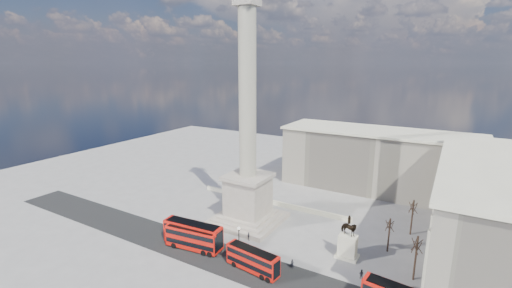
{
  "coord_description": "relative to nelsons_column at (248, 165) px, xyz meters",
  "views": [
    {
      "loc": [
        36.87,
        -54.29,
        34.09
      ],
      "look_at": [
        4.74,
        0.36,
        19.11
      ],
      "focal_mm": 24.0,
      "sensor_mm": 36.0,
      "label": 1
    }
  ],
  "objects": [
    {
      "name": "building_northeast",
      "position": [
        20.0,
        35.0,
        -4.59
      ],
      "size": [
        51.0,
        17.0,
        16.6
      ],
      "color": "#B2A992",
      "rests_on": "ground"
    },
    {
      "name": "pedestrian_standing",
      "position": [
        26.72,
        -8.32,
        -12.1
      ],
      "size": [
        0.81,
        0.64,
        1.63
      ],
      "primitive_type": "imported",
      "rotation": [
        0.0,
        0.0,
        3.12
      ],
      "color": "black",
      "rests_on": "ground"
    },
    {
      "name": "balustrade_wall",
      "position": [
        0.0,
        11.0,
        -12.37
      ],
      "size": [
        40.0,
        0.6,
        1.1
      ],
      "primitive_type": "cube",
      "color": "beige",
      "rests_on": "ground"
    },
    {
      "name": "pedestrian_walking",
      "position": [
        15.92,
        -11.5,
        -12.06
      ],
      "size": [
        0.7,
        0.53,
        1.72
      ],
      "primitive_type": "imported",
      "rotation": [
        0.0,
        0.0,
        0.2
      ],
      "color": "black",
      "rests_on": "ground"
    },
    {
      "name": "nelsons_column",
      "position": [
        0.0,
        0.0,
        0.0
      ],
      "size": [
        14.0,
        14.0,
        49.85
      ],
      "color": "#A79B8B",
      "rests_on": "ground"
    },
    {
      "name": "bare_tree_mid",
      "position": [
        28.91,
        2.51,
        -7.45
      ],
      "size": [
        1.83,
        1.83,
        6.94
      ],
      "rotation": [
        0.0,
        0.0,
        -0.41
      ],
      "color": "#332319",
      "rests_on": "ground"
    },
    {
      "name": "red_bus_b",
      "position": [
        -2.73,
        -15.21,
        -10.64
      ],
      "size": [
        10.95,
        3.75,
        4.35
      ],
      "rotation": [
        0.0,
        0.0,
        0.12
      ],
      "color": "red",
      "rests_on": "ground"
    },
    {
      "name": "red_bus_a",
      "position": [
        -3.36,
        -14.35,
        -10.38
      ],
      "size": [
        12.09,
        3.72,
        4.83
      ],
      "rotation": [
        0.0,
        0.0,
        0.08
      ],
      "color": "red",
      "rests_on": "ground"
    },
    {
      "name": "victorian_lamp",
      "position": [
        6.25,
        -13.22,
        -9.38
      ],
      "size": [
        0.51,
        0.51,
        6.0
      ],
      "rotation": [
        0.0,
        0.0,
        0.17
      ],
      "color": "black",
      "rests_on": "ground"
    },
    {
      "name": "asphalt_road",
      "position": [
        5.0,
        -15.0,
        -12.91
      ],
      "size": [
        120.0,
        9.0,
        0.01
      ],
      "primitive_type": "cube",
      "color": "black",
      "rests_on": "ground"
    },
    {
      "name": "bare_tree_far",
      "position": [
        31.75,
        11.72,
        -6.73
      ],
      "size": [
        1.92,
        1.92,
        7.85
      ],
      "rotation": [
        0.0,
        0.0,
        0.28
      ],
      "color": "#332319",
      "rests_on": "ground"
    },
    {
      "name": "building_east",
      "position": [
        45.0,
        5.0,
        -3.59
      ],
      "size": [
        19.0,
        46.0,
        18.6
      ],
      "color": "#B2A992",
      "rests_on": "ground"
    },
    {
      "name": "red_bus_c",
      "position": [
        10.51,
        -15.48,
        -10.84
      ],
      "size": [
        9.96,
        3.4,
        3.96
      ],
      "rotation": [
        0.0,
        0.0,
        -0.12
      ],
      "color": "red",
      "rests_on": "ground"
    },
    {
      "name": "pedestrian_crossing",
      "position": [
        4.49,
        -7.08,
        -12.07
      ],
      "size": [
        0.89,
        1.05,
        1.69
      ],
      "primitive_type": "imported",
      "rotation": [
        0.0,
        0.0,
        2.16
      ],
      "color": "black",
      "rests_on": "ground"
    },
    {
      "name": "equestrian_statue",
      "position": [
        22.96,
        -3.3,
        -10.08
      ],
      "size": [
        3.92,
        2.94,
        8.18
      ],
      "color": "beige",
      "rests_on": "ground"
    },
    {
      "name": "ground",
      "position": [
        0.0,
        -5.0,
        -12.92
      ],
      "size": [
        180.0,
        180.0,
        0.0
      ],
      "primitive_type": "plane",
      "color": "gray",
      "rests_on": "ground"
    },
    {
      "name": "bare_tree_near",
      "position": [
        34.07,
        -4.35,
        -6.54
      ],
      "size": [
        1.85,
        1.85,
        8.1
      ],
      "rotation": [
        0.0,
        0.0,
        -0.28
      ],
      "color": "#332319",
      "rests_on": "ground"
    }
  ]
}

